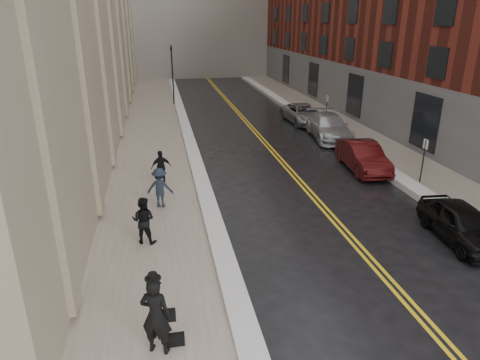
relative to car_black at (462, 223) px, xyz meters
name	(u,v)px	position (x,y,z in m)	size (l,w,h in m)	color
ground	(322,312)	(-6.19, -2.86, -0.67)	(160.00, 160.00, 0.00)	black
sidewalk_left	(152,150)	(-10.69, 13.14, -0.59)	(4.00, 64.00, 0.15)	gray
sidewalk_right	(364,138)	(2.81, 13.14, -0.59)	(3.00, 64.00, 0.15)	gray
lane_stripe_a	(265,145)	(-3.81, 13.14, -0.67)	(0.12, 64.00, 0.01)	gold
lane_stripe_b	(269,145)	(-3.57, 13.14, -0.67)	(0.12, 64.00, 0.01)	gold
snow_ridge_left	(191,147)	(-8.39, 13.14, -0.54)	(0.70, 60.80, 0.26)	silver
snow_ridge_right	(337,139)	(0.96, 13.14, -0.52)	(0.85, 60.80, 0.30)	silver
traffic_signal	(172,70)	(-8.79, 27.14, 2.42)	(0.18, 0.15, 5.20)	black
parking_sign_near	(424,158)	(1.71, 5.14, 0.69)	(0.06, 0.35, 2.23)	black
parking_sign_far	(327,108)	(1.71, 17.14, 0.69)	(0.06, 0.35, 2.23)	black
car_black	(462,223)	(0.00, 0.00, 0.00)	(1.58, 3.92, 1.34)	black
car_maroon	(363,156)	(-0.02, 7.65, 0.06)	(1.55, 4.43, 1.46)	#400B0B
car_silver_near	(329,127)	(0.61, 13.85, 0.11)	(2.18, 5.37, 1.56)	#B2B4BA
car_silver_far	(304,114)	(0.46, 18.43, 0.02)	(2.29, 4.96, 1.38)	gray
pedestrian_main	(156,316)	(-10.50, -3.64, 0.46)	(0.72, 0.47, 1.96)	black
pedestrian_a	(143,220)	(-10.90, 1.67, 0.31)	(0.81, 0.63, 1.66)	black
pedestrian_b	(160,188)	(-10.31, 4.60, 0.30)	(1.06, 0.61, 1.64)	#1A2230
pedestrian_c	(161,167)	(-10.21, 7.26, 0.27)	(0.92, 0.38, 1.58)	black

